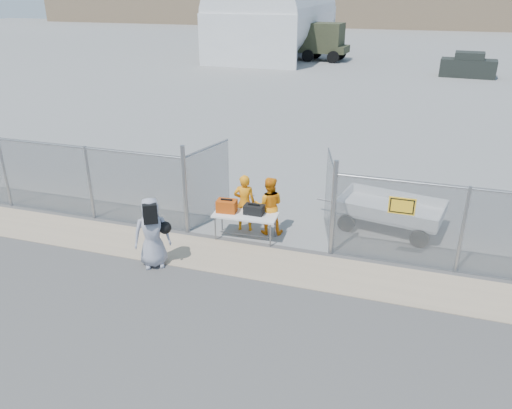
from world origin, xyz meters
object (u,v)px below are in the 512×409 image
(security_worker_left, at_px, (245,203))
(security_worker_right, at_px, (269,206))
(utility_trailer, at_px, (390,213))
(folding_table, at_px, (245,226))
(visitor, at_px, (152,233))

(security_worker_left, height_order, security_worker_right, security_worker_left)
(utility_trailer, bearing_deg, security_worker_right, -145.89)
(folding_table, bearing_deg, security_worker_right, 43.27)
(security_worker_right, bearing_deg, folding_table, 33.39)
(security_worker_left, bearing_deg, folding_table, 100.03)
(security_worker_right, relative_size, visitor, 0.92)
(folding_table, distance_m, security_worker_left, 0.70)
(security_worker_left, bearing_deg, security_worker_right, 172.16)
(folding_table, bearing_deg, security_worker_left, 107.88)
(security_worker_right, relative_size, utility_trailer, 0.45)
(folding_table, height_order, visitor, visitor)
(security_worker_right, distance_m, utility_trailer, 3.45)
(visitor, xyz_separation_m, utility_trailer, (5.33, 3.87, -0.44))
(visitor, bearing_deg, security_worker_right, 18.36)
(utility_trailer, bearing_deg, security_worker_left, -149.25)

